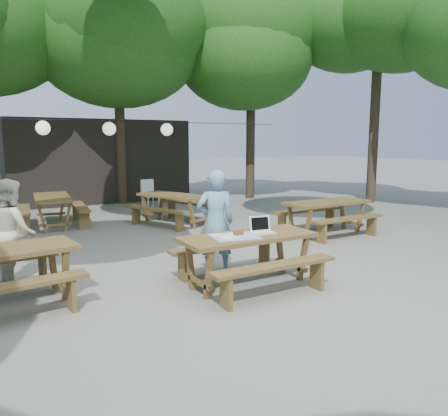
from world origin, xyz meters
TOP-DOWN VIEW (x-y plane):
  - ground at (0.00, 0.00)m, footprint 80.00×80.00m
  - pavilion at (0.50, 10.50)m, footprint 6.00×3.00m
  - main_picnic_table at (0.03, -0.21)m, footprint 2.00×1.58m
  - picnic_table_ne at (3.51, 1.87)m, footprint 2.01×1.61m
  - picnic_table_far_w at (-1.71, 5.92)m, footprint 1.75×2.07m
  - picnic_table_far_e at (1.04, 4.70)m, footprint 2.20×2.37m
  - woman at (-0.08, 0.57)m, footprint 0.69×0.56m
  - second_person at (-2.92, 1.67)m, footprint 0.74×0.87m
  - plastic_chair at (1.39, 7.42)m, footprint 0.50×0.50m
  - laptop at (0.29, -0.17)m, footprint 0.36×0.30m
  - tabletop_clutter at (-0.20, -0.20)m, footprint 0.75×0.67m
  - paper_lanterns at (-0.19, 6.00)m, footprint 9.00×0.34m

SIDE VIEW (x-z plane):
  - ground at x=0.00m, z-range 0.00..0.00m
  - plastic_chair at x=1.39m, z-range -0.19..0.71m
  - main_picnic_table at x=0.03m, z-range 0.01..0.76m
  - picnic_table_ne at x=3.51m, z-range 0.01..0.76m
  - picnic_table_far_w at x=-1.71m, z-range 0.01..0.76m
  - picnic_table_far_e at x=1.04m, z-range 0.01..0.76m
  - tabletop_clutter at x=-0.20m, z-range 0.72..0.80m
  - second_person at x=-2.92m, z-range 0.00..1.55m
  - laptop at x=0.29m, z-range 0.69..0.93m
  - woman at x=-0.08m, z-range 0.00..1.65m
  - pavilion at x=0.50m, z-range 0.00..2.80m
  - paper_lanterns at x=-0.19m, z-range 2.21..2.59m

